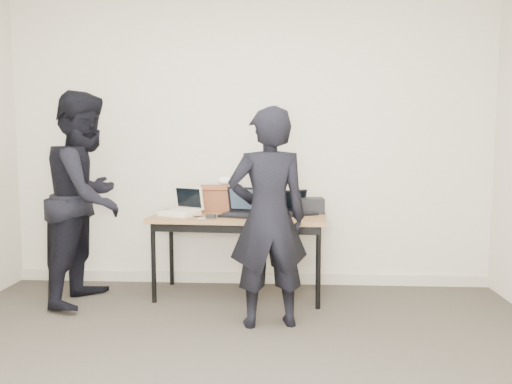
# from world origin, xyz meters

# --- Properties ---
(room) EXTENTS (4.60, 4.60, 2.80)m
(room) POSITION_xyz_m (0.00, 0.00, 1.35)
(room) COLOR #3D362E
(room) RESTS_ON ground
(desk) EXTENTS (1.54, 0.74, 0.72)m
(desk) POSITION_xyz_m (-0.06, 1.83, 0.66)
(desk) COLOR brown
(desk) RESTS_ON ground
(laptop_beige) EXTENTS (0.40, 0.39, 0.24)m
(laptop_beige) POSITION_xyz_m (-0.57, 1.85, 0.77)
(laptop_beige) COLOR beige
(laptop_beige) RESTS_ON desk
(laptop_center) EXTENTS (0.38, 0.37, 0.24)m
(laptop_center) POSITION_xyz_m (-0.04, 1.83, 0.77)
(laptop_center) COLOR black
(laptop_center) RESTS_ON desk
(laptop_right) EXTENTS (0.38, 0.37, 0.21)m
(laptop_right) POSITION_xyz_m (0.44, 1.95, 0.77)
(laptop_right) COLOR black
(laptop_right) RESTS_ON desk
(leather_satchel) EXTENTS (0.36, 0.18, 0.25)m
(leather_satchel) POSITION_xyz_m (-0.24, 2.06, 0.85)
(leather_satchel) COLOR brown
(leather_satchel) RESTS_ON desk
(tissue) EXTENTS (0.14, 0.11, 0.08)m
(tissue) POSITION_xyz_m (-0.21, 2.07, 1.00)
(tissue) COLOR white
(tissue) RESTS_ON leather_satchel
(equipment_box) EXTENTS (0.24, 0.21, 0.13)m
(equipment_box) POSITION_xyz_m (0.57, 2.03, 0.79)
(equipment_box) COLOR black
(equipment_box) RESTS_ON desk
(power_brick) EXTENTS (0.09, 0.06, 0.03)m
(power_brick) POSITION_xyz_m (-0.28, 1.67, 0.74)
(power_brick) COLOR black
(power_brick) RESTS_ON desk
(cables) EXTENTS (1.14, 0.49, 0.01)m
(cables) POSITION_xyz_m (-0.01, 1.84, 0.72)
(cables) COLOR black
(cables) RESTS_ON desk
(person_typist) EXTENTS (0.66, 0.50, 1.61)m
(person_typist) POSITION_xyz_m (0.21, 1.16, 0.81)
(person_typist) COLOR black
(person_typist) RESTS_ON ground
(person_observer) EXTENTS (0.74, 0.91, 1.77)m
(person_observer) POSITION_xyz_m (-1.34, 1.66, 0.89)
(person_observer) COLOR black
(person_observer) RESTS_ON ground
(baseboard) EXTENTS (4.50, 0.03, 0.10)m
(baseboard) POSITION_xyz_m (0.00, 2.23, 0.05)
(baseboard) COLOR #B5AE96
(baseboard) RESTS_ON ground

